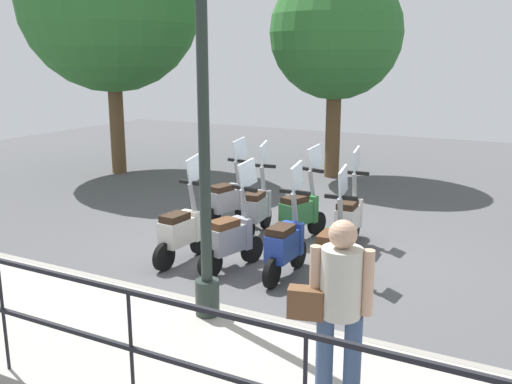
{
  "coord_description": "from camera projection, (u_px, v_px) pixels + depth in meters",
  "views": [
    {
      "loc": [
        -7.29,
        -3.45,
        2.93
      ],
      "look_at": [
        0.2,
        0.5,
        0.9
      ],
      "focal_mm": 40.0,
      "sensor_mm": 36.0,
      "label": 1
    }
  ],
  "objects": [
    {
      "name": "scooter_far_0",
      "position": [
        349.0,
        217.0,
        8.88
      ],
      "size": [
        1.23,
        0.44,
        1.54
      ],
      "rotation": [
        0.0,
        0.0,
        0.08
      ],
      "color": "black",
      "rests_on": "ground_plane"
    },
    {
      "name": "promenade_walkway",
      "position": [
        146.0,
        344.0,
        5.79
      ],
      "size": [
        2.2,
        20.0,
        0.15
      ],
      "color": "#A39E93",
      "rests_on": "ground_plane"
    },
    {
      "name": "fence_railing",
      "position": [
        61.0,
        309.0,
        4.69
      ],
      "size": [
        0.04,
        16.03,
        1.07
      ],
      "color": "black",
      "rests_on": "promenade_walkway"
    },
    {
      "name": "scooter_near_0",
      "position": [
        333.0,
        251.0,
        7.34
      ],
      "size": [
        1.23,
        0.44,
        1.54
      ],
      "rotation": [
        0.0,
        0.0,
        0.05
      ],
      "color": "black",
      "rests_on": "ground_plane"
    },
    {
      "name": "scooter_far_3",
      "position": [
        227.0,
        199.0,
        9.95
      ],
      "size": [
        1.21,
        0.51,
        1.54
      ],
      "rotation": [
        0.0,
        0.0,
        -0.24
      ],
      "color": "black",
      "rests_on": "ground_plane"
    },
    {
      "name": "ground_plane",
      "position": [
        279.0,
        257.0,
        8.52
      ],
      "size": [
        28.0,
        28.0,
        0.0
      ],
      "primitive_type": "plane",
      "color": "#4C4C4F"
    },
    {
      "name": "scooter_far_2",
      "position": [
        257.0,
        207.0,
        9.45
      ],
      "size": [
        1.23,
        0.44,
        1.54
      ],
      "rotation": [
        0.0,
        0.0,
        0.13
      ],
      "color": "black",
      "rests_on": "ground_plane"
    },
    {
      "name": "scooter_near_1",
      "position": [
        286.0,
        243.0,
        7.62
      ],
      "size": [
        1.23,
        0.44,
        1.54
      ],
      "rotation": [
        0.0,
        0.0,
        -0.01
      ],
      "color": "black",
      "rests_on": "ground_plane"
    },
    {
      "name": "scooter_near_2",
      "position": [
        231.0,
        237.0,
        7.88
      ],
      "size": [
        1.21,
        0.52,
        1.54
      ],
      "rotation": [
        0.0,
        0.0,
        -0.25
      ],
      "color": "black",
      "rests_on": "ground_plane"
    },
    {
      "name": "lamp_post_near",
      "position": [
        204.0,
        138.0,
        5.84
      ],
      "size": [
        0.26,
        0.9,
        4.42
      ],
      "color": "#232D28",
      "rests_on": "promenade_walkway"
    },
    {
      "name": "pedestrian_with_bag",
      "position": [
        338.0,
        302.0,
        4.39
      ],
      "size": [
        0.41,
        0.63,
        1.59
      ],
      "rotation": [
        0.0,
        0.0,
        0.25
      ],
      "color": "#384C70",
      "rests_on": "promenade_walkway"
    },
    {
      "name": "scooter_near_3",
      "position": [
        182.0,
        230.0,
        8.2
      ],
      "size": [
        1.23,
        0.44,
        1.54
      ],
      "rotation": [
        0.0,
        0.0,
        -0.07
      ],
      "color": "black",
      "rests_on": "ground_plane"
    },
    {
      "name": "scooter_far_1",
      "position": [
        300.0,
        212.0,
        9.17
      ],
      "size": [
        1.2,
        0.54,
        1.54
      ],
      "rotation": [
        0.0,
        0.0,
        -0.3
      ],
      "color": "black",
      "rests_on": "ground_plane"
    },
    {
      "name": "tree_distant",
      "position": [
        336.0,
        34.0,
        13.38
      ],
      "size": [
        3.13,
        3.13,
        5.02
      ],
      "color": "brown",
      "rests_on": "ground_plane"
    },
    {
      "name": "tree_large",
      "position": [
        110.0,
        0.0,
        13.67
      ],
      "size": [
        4.4,
        4.4,
        6.43
      ],
      "color": "brown",
      "rests_on": "ground_plane"
    }
  ]
}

